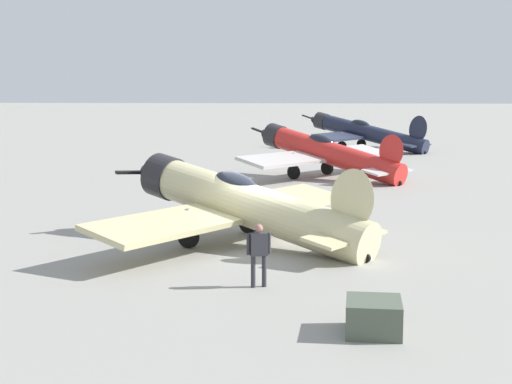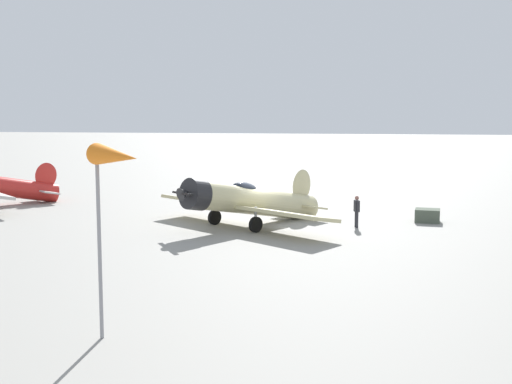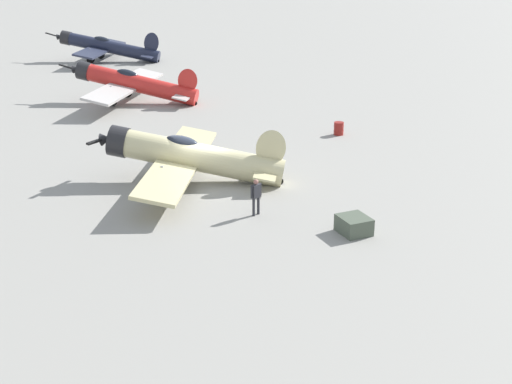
# 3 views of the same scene
# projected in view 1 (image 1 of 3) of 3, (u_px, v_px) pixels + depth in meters

# --- Properties ---
(ground_plane) EXTENTS (400.00, 400.00, 0.00)m
(ground_plane) POSITION_uv_depth(u_px,v_px,m) (256.00, 246.00, 26.04)
(ground_plane) COLOR gray
(airplane_foreground) EXTENTS (9.47, 11.00, 3.11)m
(airplane_foreground) POSITION_uv_depth(u_px,v_px,m) (244.00, 205.00, 26.16)
(airplane_foreground) COLOR beige
(airplane_foreground) RESTS_ON ground_plane
(airplane_mid_apron) EXTENTS (9.61, 10.36, 3.11)m
(airplane_mid_apron) POSITION_uv_depth(u_px,v_px,m) (326.00, 153.00, 44.47)
(airplane_mid_apron) COLOR red
(airplane_mid_apron) RESTS_ON ground_plane
(airplane_far_line) EXTENTS (10.26, 9.96, 3.20)m
(airplane_far_line) POSITION_uv_depth(u_px,v_px,m) (365.00, 133.00, 63.17)
(airplane_far_line) COLOR #1E2338
(airplane_far_line) RESTS_ON ground_plane
(ground_crew_mechanic) EXTENTS (0.63, 0.36, 1.69)m
(ground_crew_mechanic) POSITION_uv_depth(u_px,v_px,m) (259.00, 249.00, 20.58)
(ground_crew_mechanic) COLOR #2D2D33
(ground_crew_mechanic) RESTS_ON ground_plane
(equipment_crate) EXTENTS (1.26, 1.40, 0.73)m
(equipment_crate) POSITION_uv_depth(u_px,v_px,m) (374.00, 317.00, 16.83)
(equipment_crate) COLOR #4C5647
(equipment_crate) RESTS_ON ground_plane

